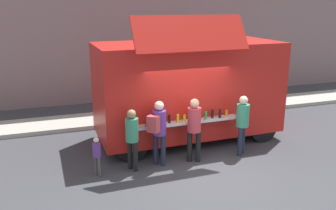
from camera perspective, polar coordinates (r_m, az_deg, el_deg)
ground_plane at (r=9.57m, az=5.41°, el=-10.25°), size 60.00×60.00×0.00m
curb_strip at (r=13.31m, az=-17.50°, el=-2.95°), size 28.00×1.60×0.15m
food_truck_main at (r=11.14m, az=3.29°, el=2.73°), size 5.67×3.04×3.92m
trash_bin at (r=15.49m, az=15.44°, el=1.52°), size 0.60×0.60×1.02m
customer_front_ordering at (r=9.65m, az=4.22°, el=-3.16°), size 0.36×0.36×1.78m
customer_mid_with_backpack at (r=9.36m, az=-1.55°, el=-3.53°), size 0.57×0.54×1.78m
customer_rear_waiting at (r=9.19m, az=-5.76°, el=-4.71°), size 0.34×0.34×1.65m
customer_extra_browsing at (r=10.29m, az=11.79°, el=-2.37°), size 0.35×0.35×1.74m
child_near_queue at (r=9.18m, az=-11.28°, el=-7.48°), size 0.21×0.21×1.03m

